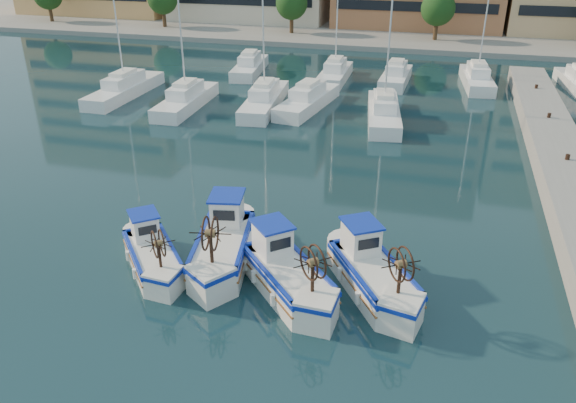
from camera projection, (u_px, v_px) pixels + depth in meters
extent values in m
plane|color=#193742|center=(270.00, 277.00, 22.92)|extent=(300.00, 300.00, 0.00)
cube|color=gray|center=(410.00, 24.00, 80.65)|extent=(180.00, 40.00, 0.60)
cylinder|color=#3F2B19|center=(51.00, 15.00, 80.78)|extent=(0.50, 0.50, 3.00)
cylinder|color=#3F2B19|center=(164.00, 20.00, 76.34)|extent=(0.50, 0.50, 3.00)
cylinder|color=#3F2B19|center=(292.00, 26.00, 71.91)|extent=(0.50, 0.50, 3.00)
sphere|color=#1E491A|center=(292.00, 3.00, 70.72)|extent=(4.00, 4.00, 4.00)
cylinder|color=#3F2B19|center=(435.00, 32.00, 67.48)|extent=(0.50, 0.50, 3.00)
sphere|color=#1E491A|center=(438.00, 9.00, 66.29)|extent=(4.00, 4.00, 4.00)
cube|color=white|center=(125.00, 90.00, 47.20)|extent=(2.39, 10.23, 1.00)
cylinder|color=silver|center=(117.00, 23.00, 44.78)|extent=(0.12, 0.12, 11.00)
cube|color=white|center=(186.00, 101.00, 44.19)|extent=(2.68, 9.12, 1.00)
cylinder|color=silver|center=(181.00, 29.00, 41.77)|extent=(0.12, 0.12, 11.00)
cube|color=white|center=(265.00, 101.00, 44.24)|extent=(3.26, 9.99, 1.00)
cylinder|color=silver|center=(263.00, 29.00, 41.82)|extent=(0.12, 0.12, 11.00)
cube|color=white|center=(308.00, 102.00, 44.05)|extent=(3.37, 9.19, 1.00)
cube|color=white|center=(384.00, 114.00, 41.25)|extent=(3.60, 9.59, 1.00)
cylinder|color=silver|center=(390.00, 37.00, 38.83)|extent=(0.12, 0.12, 11.00)
cube|color=white|center=(250.00, 68.00, 54.70)|extent=(3.36, 8.79, 1.00)
cube|color=white|center=(335.00, 75.00, 52.07)|extent=(2.44, 8.02, 1.00)
cylinder|color=silver|center=(337.00, 13.00, 49.65)|extent=(0.12, 0.12, 11.00)
cube|color=white|center=(396.00, 78.00, 51.02)|extent=(2.35, 7.59, 1.00)
cube|color=white|center=(477.00, 80.00, 50.32)|extent=(3.09, 8.77, 1.00)
cylinder|color=silver|center=(486.00, 16.00, 47.90)|extent=(0.12, 0.12, 11.00)
cube|color=white|center=(153.00, 259.00, 23.26)|extent=(3.82, 4.07, 0.98)
cube|color=#0C25A4|center=(152.00, 251.00, 23.10)|extent=(3.94, 4.19, 0.15)
cube|color=blue|center=(152.00, 252.00, 23.12)|extent=(3.29, 3.53, 0.06)
cube|color=white|center=(145.00, 226.00, 23.73)|extent=(1.57, 1.59, 1.03)
cube|color=#0C25A4|center=(143.00, 214.00, 23.49)|extent=(1.76, 1.79, 0.07)
cylinder|color=#331E14|center=(160.00, 257.00, 21.44)|extent=(0.11, 0.11, 1.08)
cylinder|color=brown|center=(158.00, 244.00, 21.18)|extent=(0.40, 0.39, 0.26)
torus|color=#331E14|center=(155.00, 245.00, 21.13)|extent=(0.76, 0.87, 1.09)
torus|color=#331E14|center=(162.00, 243.00, 21.24)|extent=(0.76, 0.87, 1.09)
cube|color=white|center=(223.00, 250.00, 23.64)|extent=(2.96, 5.10, 1.20)
cube|color=#0C25A4|center=(222.00, 241.00, 23.44)|extent=(3.05, 5.26, 0.18)
cube|color=blue|center=(222.00, 242.00, 23.47)|extent=(2.42, 4.55, 0.07)
cube|color=white|center=(227.00, 210.00, 24.33)|extent=(1.52, 1.70, 1.26)
cube|color=#0C25A4|center=(227.00, 196.00, 24.03)|extent=(1.73, 1.90, 0.09)
cylinder|color=#331E14|center=(211.00, 250.00, 21.25)|extent=(0.14, 0.14, 1.32)
cylinder|color=brown|center=(210.00, 233.00, 20.94)|extent=(0.42, 0.39, 0.32)
torus|color=#331E14|center=(206.00, 233.00, 20.95)|extent=(0.34, 1.32, 1.34)
torus|color=#331E14|center=(215.00, 234.00, 20.92)|extent=(0.34, 1.32, 1.34)
cube|color=white|center=(287.00, 279.00, 21.75)|extent=(4.53, 4.66, 1.14)
cube|color=#0C25A4|center=(287.00, 270.00, 21.56)|extent=(4.66, 4.80, 0.17)
cube|color=blue|center=(287.00, 271.00, 21.59)|extent=(3.90, 4.03, 0.06)
cube|color=white|center=(272.00, 238.00, 22.28)|extent=(1.83, 1.84, 1.19)
cube|color=#0C25A4|center=(272.00, 224.00, 21.99)|extent=(2.06, 2.07, 0.09)
cylinder|color=#331E14|center=(312.00, 279.00, 19.66)|extent=(0.13, 0.13, 1.26)
cylinder|color=brown|center=(313.00, 263.00, 19.37)|extent=(0.46, 0.46, 0.30)
torus|color=#331E14|center=(309.00, 264.00, 19.30)|extent=(0.92, 0.98, 1.27)
torus|color=#331E14|center=(317.00, 261.00, 19.43)|extent=(0.92, 0.98, 1.27)
cube|color=white|center=(373.00, 279.00, 21.76)|extent=(4.12, 4.84, 1.13)
cube|color=#0C25A4|center=(374.00, 270.00, 21.57)|extent=(4.24, 4.98, 0.17)
cube|color=blue|center=(374.00, 271.00, 21.60)|extent=(3.51, 4.23, 0.06)
cube|color=white|center=(361.00, 238.00, 22.36)|extent=(1.76, 1.82, 1.18)
cube|color=#0C25A4|center=(362.00, 223.00, 22.08)|extent=(1.99, 2.05, 0.09)
cylinder|color=#331E14|center=(399.00, 281.00, 19.58)|extent=(0.13, 0.13, 1.25)
cylinder|color=brown|center=(401.00, 264.00, 19.29)|extent=(0.45, 0.44, 0.30)
torus|color=#331E14|center=(397.00, 265.00, 19.24)|extent=(0.76, 1.09, 1.26)
torus|color=#331E14|center=(405.00, 264.00, 19.33)|extent=(0.76, 1.09, 1.26)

